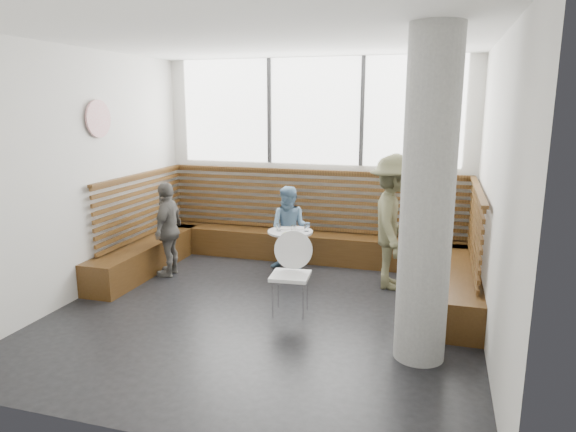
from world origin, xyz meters
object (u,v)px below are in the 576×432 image
(concrete_column, at_px, (427,201))
(child_left, at_px, (168,229))
(child_back, at_px, (290,229))
(cafe_table, at_px, (290,244))
(cafe_chair, at_px, (292,266))
(adult_man, at_px, (394,222))

(concrete_column, height_order, child_left, concrete_column)
(child_back, xyz_separation_m, child_left, (-1.64, -0.75, 0.05))
(cafe_table, height_order, cafe_chair, cafe_chair)
(cafe_table, bearing_deg, cafe_chair, -72.71)
(concrete_column, xyz_separation_m, cafe_chair, (-1.54, 0.74, -1.02))
(cafe_table, distance_m, adult_man, 1.55)
(adult_man, relative_size, child_back, 1.43)
(cafe_chair, bearing_deg, concrete_column, -31.04)
(cafe_chair, height_order, child_left, child_left)
(concrete_column, xyz_separation_m, child_left, (-3.67, 1.56, -0.90))
(concrete_column, height_order, cafe_table, concrete_column)
(cafe_table, bearing_deg, concrete_column, -46.34)
(cafe_table, height_order, adult_man, adult_man)
(cafe_chair, height_order, adult_man, adult_man)
(child_back, bearing_deg, cafe_chair, -75.43)
(concrete_column, xyz_separation_m, adult_man, (-0.46, 1.98, -0.68))
(child_left, bearing_deg, concrete_column, 60.01)
(cafe_chair, height_order, child_back, child_back)
(concrete_column, relative_size, cafe_chair, 3.24)
(adult_man, bearing_deg, cafe_chair, 133.25)
(cafe_chair, xyz_separation_m, adult_man, (1.08, 1.24, 0.34))
(cafe_chair, bearing_deg, child_left, 153.49)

